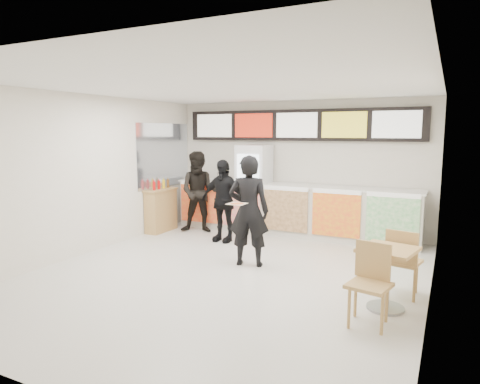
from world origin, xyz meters
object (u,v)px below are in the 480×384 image
Objects in this scene: cafe_table at (387,267)px; service_counter at (291,209)px; customer_main at (249,211)px; customer_left at (199,192)px; condiment_ledge at (161,210)px; drinks_fridge at (254,188)px; customer_mid at (223,201)px.

service_counter is at bearing 138.68° from cafe_table.
customer_main reaches higher than customer_left.
customer_main is 3.27m from condiment_ledge.
cafe_table is (2.50, -3.36, -0.00)m from service_counter.
drinks_fridge is at bearing 179.01° from service_counter.
drinks_fridge is at bearing 147.52° from cafe_table.
condiment_ledge is (-0.84, -0.35, -0.42)m from customer_left.
customer_mid is at bearing -5.26° from condiment_ledge.
customer_main is at bearing -67.38° from drinks_fridge.
drinks_fridge reaches higher than cafe_table.
cafe_table is at bearing -28.98° from customer_mid.
customer_main is at bearing -87.76° from service_counter.
drinks_fridge is (-0.93, 0.02, 0.43)m from service_counter.
customer_left is at bearing -145.95° from drinks_fridge.
customer_left is 1.02m from customer_mid.
customer_main is 1.03× the size of customer_left.
service_counter is 1.65m from customer_mid.
service_counter reaches higher than cafe_table.
customer_main is at bearing -25.93° from condiment_ledge.
customer_mid is at bearing -132.43° from service_counter.
service_counter is 1.03m from drinks_fridge.
customer_mid is (-1.10, -1.20, 0.29)m from service_counter.
condiment_ledge is (-2.82, -1.04, -0.06)m from service_counter.
customer_mid is (0.89, -0.51, -0.06)m from customer_left.
service_counter is at bearing 20.26° from condiment_ledge.
drinks_fridge reaches higher than service_counter.
service_counter is 2.13m from customer_left.
condiment_ledge reaches higher than cafe_table.
customer_main is 1.10× the size of customer_mid.
cafe_table is at bearing -53.21° from customer_left.
customer_mid reaches higher than condiment_ledge.
customer_left is (-2.08, 1.77, -0.03)m from customer_main.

